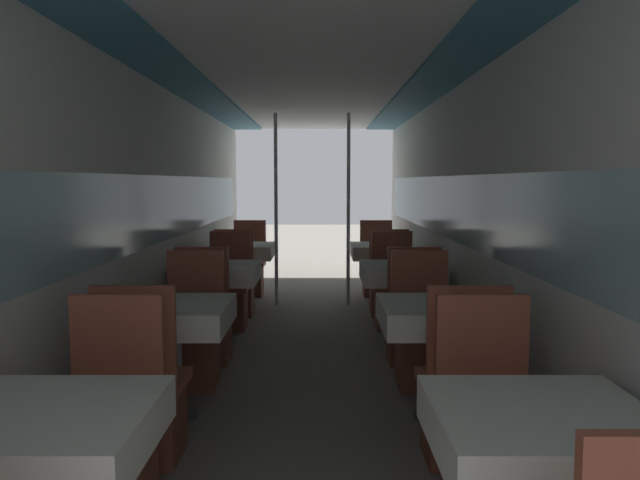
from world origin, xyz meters
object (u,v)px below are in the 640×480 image
object	(u,v)px
chair_right_near_3	(386,289)
dining_table_right_2	(400,277)
dining_table_right_1	(438,321)
chair_right_far_3	(376,273)
chair_left_far_3	(248,273)
chair_right_far_1	(421,346)
chair_left_near_1	(144,407)
chair_left_far_0	(107,454)
chair_right_near_1	(459,407)
dining_table_left_3	(242,254)
chair_right_far_0	(488,454)
dining_table_right_0	(540,441)
chair_right_near_2	(410,327)
dining_table_left_2	(217,277)
chair_left_near_3	(235,289)
dining_table_left_0	(42,441)
dining_table_right_3	(381,254)
chair_left_near_2	(206,328)
chair_right_far_2	(392,299)
chair_left_far_2	(228,299)
support_pole_left_3	(275,210)
dining_table_left_1	(170,321)
support_pole_right_3	(347,210)
chair_left_far_1	(191,346)

from	to	relation	value
chair_right_near_3	dining_table_right_2	bearing A→B (deg)	-90.00
dining_table_right_1	chair_right_far_3	xyz separation A→B (m)	(0.00, 4.18, -0.32)
chair_right_near_3	chair_left_far_3	bearing A→B (deg)	143.55
chair_right_far_1	chair_left_near_1	bearing A→B (deg)	36.45
dining_table_right_1	chair_left_far_0	bearing A→B (deg)	-144.57
chair_left_far_0	chair_right_near_1	world-z (taller)	same
dining_table_left_3	chair_right_far_1	bearing A→B (deg)	-60.84
chair_left_near_1	chair_right_far_0	bearing A→B (deg)	-18.89
dining_table_right_0	chair_right_near_2	world-z (taller)	chair_right_near_2
dining_table_left_2	dining_table_right_1	bearing A→B (deg)	-47.23
chair_left_near_3	chair_right_near_2	size ratio (longest dim) A/B	1.00
dining_table_right_0	chair_right_far_1	xyz separation A→B (m)	(0.00, 2.39, -0.32)
chair_right_far_0	chair_right_near_2	xyz separation A→B (m)	(0.00, 2.35, 0.00)
dining_table_right_1	chair_right_far_1	size ratio (longest dim) A/B	0.75
chair_left_near_1	dining_table_left_0	bearing A→B (deg)	-90.00
chair_left_far_0	dining_table_right_3	distance (m)	5.03
chair_left_near_2	chair_right_far_2	xyz separation A→B (m)	(1.65, 1.22, 0.00)
chair_left_far_0	chair_right_far_3	world-z (taller)	same
chair_left_far_2	chair_right_far_1	world-z (taller)	same
dining_table_right_0	chair_right_near_2	xyz separation A→B (m)	(0.00, 2.96, -0.32)
chair_left_near_3	support_pole_left_3	xyz separation A→B (m)	(0.40, 0.61, 0.84)
dining_table_right_0	chair_right_near_1	distance (m)	1.22
chair_right_near_2	chair_left_near_3	bearing A→B (deg)	132.77
chair_right_near_2	chair_right_near_3	size ratio (longest dim) A/B	1.00
dining_table_left_0	dining_table_left_2	size ratio (longest dim) A/B	1.00
chair_left_near_1	chair_left_near_3	world-z (taller)	same
dining_table_left_1	dining_table_right_0	bearing A→B (deg)	-47.23
chair_left_far_0	chair_left_near_1	xyz separation A→B (m)	(0.00, 0.57, 0.00)
chair_right_far_2	support_pole_right_3	world-z (taller)	support_pole_right_3
chair_left_far_1	support_pole_left_3	bearing A→B (deg)	-97.67
chair_right_far_0	support_pole_right_3	world-z (taller)	support_pole_right_3
chair_left_far_2	chair_right_near_2	bearing A→B (deg)	143.55
chair_left_far_1	support_pole_right_3	distance (m)	3.32
chair_left_far_2	dining_table_right_3	size ratio (longest dim) A/B	1.33
chair_left_near_2	dining_table_right_1	bearing A→B (deg)	-35.43
chair_right_far_3	support_pole_right_3	world-z (taller)	support_pole_right_3
support_pole_left_3	chair_right_near_2	world-z (taller)	support_pole_left_3
dining_table_right_1	dining_table_right_3	size ratio (longest dim) A/B	1.00
chair_right_far_2	dining_table_right_3	distance (m)	1.22
dining_table_left_3	chair_left_near_2	bearing A→B (deg)	-90.00
chair_right_far_2	dining_table_right_1	bearing A→B (deg)	90.00
dining_table_left_2	dining_table_right_1	world-z (taller)	same
chair_right_near_1	dining_table_right_2	bearing A→B (deg)	90.00
chair_left_near_1	dining_table_right_3	distance (m)	4.51
chair_left_far_0	dining_table_left_2	bearing A→B (deg)	-90.00
chair_left_far_3	support_pole_left_3	xyz separation A→B (m)	(0.40, -0.61, 0.84)
chair_left_far_2	dining_table_right_3	xyz separation A→B (m)	(1.65, 1.18, 0.32)
chair_right_far_0	support_pole_right_3	size ratio (longest dim) A/B	0.43
dining_table_left_1	chair_right_far_0	xyz separation A→B (m)	(1.65, -1.18, -0.32)
chair_right_far_3	support_pole_right_3	size ratio (longest dim) A/B	0.43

